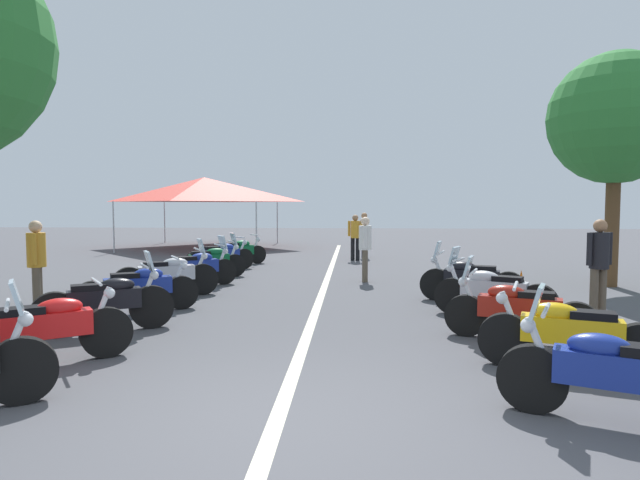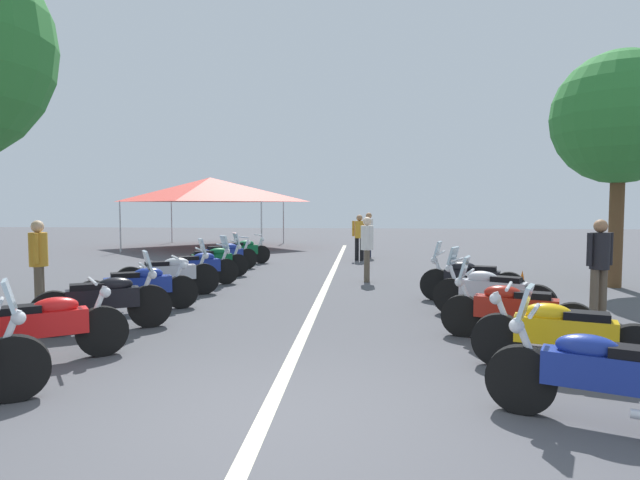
{
  "view_description": "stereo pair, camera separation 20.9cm",
  "coord_description": "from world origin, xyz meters",
  "px_view_note": "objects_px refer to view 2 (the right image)",
  "views": [
    {
      "loc": [
        -4.56,
        -0.69,
        1.95
      ],
      "look_at": [
        6.36,
        0.0,
        1.23
      ],
      "focal_mm": 29.92,
      "sensor_mm": 36.0,
      "label": 1
    },
    {
      "loc": [
        -4.56,
        -0.9,
        1.95
      ],
      "look_at": [
        6.36,
        0.0,
        1.23
      ],
      "focal_mm": 29.92,
      "sensor_mm": 36.0,
      "label": 2
    }
  ],
  "objects_px": {
    "motorcycle_left_row_8": "(242,251)",
    "bystander_4": "(39,258)",
    "bystander_1": "(599,260)",
    "motorcycle_left_row_1": "(42,327)",
    "traffic_cone_2": "(522,286)",
    "bystander_0": "(359,234)",
    "motorcycle_right_row_2": "(513,310)",
    "roadside_tree_0": "(620,119)",
    "motorcycle_left_row_5": "(198,267)",
    "motorcycle_left_row_6": "(213,261)",
    "motorcycle_left_row_3": "(139,287)",
    "event_tent": "(210,190)",
    "motorcycle_right_row_4": "(470,279)",
    "motorcycle_right_row_0": "(605,375)",
    "bystander_2": "(367,244)",
    "bystander_3": "(369,231)",
    "motorcycle_left_row_7": "(224,255)",
    "motorcycle_right_row_3": "(491,292)",
    "motorcycle_left_row_2": "(105,301)",
    "motorcycle_left_row_4": "(169,274)",
    "motorcycle_right_row_1": "(562,335)"
  },
  "relations": [
    {
      "from": "motorcycle_left_row_8",
      "to": "bystander_4",
      "type": "distance_m",
      "value": 8.08
    },
    {
      "from": "bystander_1",
      "to": "motorcycle_left_row_1",
      "type": "bearing_deg",
      "value": 91.73
    },
    {
      "from": "traffic_cone_2",
      "to": "bystander_0",
      "type": "relative_size",
      "value": 0.38
    },
    {
      "from": "motorcycle_right_row_2",
      "to": "roadside_tree_0",
      "type": "bearing_deg",
      "value": -105.52
    },
    {
      "from": "motorcycle_left_row_5",
      "to": "bystander_4",
      "type": "height_order",
      "value": "bystander_4"
    },
    {
      "from": "motorcycle_left_row_6",
      "to": "bystander_0",
      "type": "xyz_separation_m",
      "value": [
        4.71,
        -3.87,
        0.48
      ]
    },
    {
      "from": "motorcycle_left_row_3",
      "to": "roadside_tree_0",
      "type": "relative_size",
      "value": 0.35
    },
    {
      "from": "bystander_4",
      "to": "event_tent",
      "type": "bearing_deg",
      "value": -107.75
    },
    {
      "from": "motorcycle_left_row_5",
      "to": "roadside_tree_0",
      "type": "distance_m",
      "value": 10.5
    },
    {
      "from": "motorcycle_right_row_4",
      "to": "traffic_cone_2",
      "type": "relative_size",
      "value": 3.24
    },
    {
      "from": "motorcycle_left_row_6",
      "to": "motorcycle_right_row_0",
      "type": "distance_m",
      "value": 11.02
    },
    {
      "from": "motorcycle_left_row_3",
      "to": "motorcycle_left_row_5",
      "type": "relative_size",
      "value": 1.09
    },
    {
      "from": "roadside_tree_0",
      "to": "bystander_2",
      "type": "bearing_deg",
      "value": 85.77
    },
    {
      "from": "roadside_tree_0",
      "to": "event_tent",
      "type": "height_order",
      "value": "roadside_tree_0"
    },
    {
      "from": "motorcycle_left_row_1",
      "to": "bystander_4",
      "type": "xyz_separation_m",
      "value": [
        3.14,
        2.02,
        0.52
      ]
    },
    {
      "from": "bystander_2",
      "to": "bystander_3",
      "type": "xyz_separation_m",
      "value": [
        6.27,
        -0.1,
        0.01
      ]
    },
    {
      "from": "motorcycle_left_row_8",
      "to": "bystander_4",
      "type": "bearing_deg",
      "value": -138.79
    },
    {
      "from": "motorcycle_right_row_4",
      "to": "bystander_4",
      "type": "distance_m",
      "value": 8.21
    },
    {
      "from": "motorcycle_left_row_7",
      "to": "motorcycle_right_row_3",
      "type": "xyz_separation_m",
      "value": [
        -6.24,
        -6.31,
        0.02
      ]
    },
    {
      "from": "bystander_3",
      "to": "roadside_tree_0",
      "type": "bearing_deg",
      "value": -32.47
    },
    {
      "from": "motorcycle_left_row_2",
      "to": "motorcycle_left_row_4",
      "type": "bearing_deg",
      "value": 62.27
    },
    {
      "from": "motorcycle_left_row_4",
      "to": "motorcycle_right_row_2",
      "type": "height_order",
      "value": "motorcycle_left_row_4"
    },
    {
      "from": "motorcycle_right_row_0",
      "to": "bystander_4",
      "type": "distance_m",
      "value": 9.25
    },
    {
      "from": "motorcycle_left_row_6",
      "to": "motorcycle_left_row_8",
      "type": "bearing_deg",
      "value": 61.44
    },
    {
      "from": "motorcycle_left_row_8",
      "to": "traffic_cone_2",
      "type": "relative_size",
      "value": 2.81
    },
    {
      "from": "motorcycle_right_row_0",
      "to": "roadside_tree_0",
      "type": "bearing_deg",
      "value": -90.97
    },
    {
      "from": "motorcycle_left_row_1",
      "to": "motorcycle_left_row_3",
      "type": "xyz_separation_m",
      "value": [
        3.2,
        0.16,
        -0.01
      ]
    },
    {
      "from": "motorcycle_left_row_3",
      "to": "bystander_0",
      "type": "bearing_deg",
      "value": 37.3
    },
    {
      "from": "motorcycle_left_row_1",
      "to": "motorcycle_left_row_8",
      "type": "height_order",
      "value": "motorcycle_left_row_1"
    },
    {
      "from": "motorcycle_right_row_1",
      "to": "motorcycle_left_row_3",
      "type": "bearing_deg",
      "value": -6.39
    },
    {
      "from": "motorcycle_right_row_0",
      "to": "bystander_3",
      "type": "relative_size",
      "value": 1.18
    },
    {
      "from": "bystander_4",
      "to": "motorcycle_left_row_7",
      "type": "bearing_deg",
      "value": -128.08
    },
    {
      "from": "motorcycle_left_row_4",
      "to": "bystander_3",
      "type": "bearing_deg",
      "value": 35.86
    },
    {
      "from": "motorcycle_left_row_2",
      "to": "motorcycle_left_row_6",
      "type": "bearing_deg",
      "value": 59.91
    },
    {
      "from": "motorcycle_left_row_2",
      "to": "motorcycle_right_row_2",
      "type": "relative_size",
      "value": 0.91
    },
    {
      "from": "bystander_2",
      "to": "motorcycle_right_row_2",
      "type": "bearing_deg",
      "value": 112.61
    },
    {
      "from": "motorcycle_right_row_3",
      "to": "motorcycle_left_row_2",
      "type": "bearing_deg",
      "value": 40.5
    },
    {
      "from": "motorcycle_left_row_2",
      "to": "traffic_cone_2",
      "type": "relative_size",
      "value": 2.99
    },
    {
      "from": "roadside_tree_0",
      "to": "motorcycle_right_row_4",
      "type": "bearing_deg",
      "value": 121.41
    },
    {
      "from": "motorcycle_left_row_4",
      "to": "traffic_cone_2",
      "type": "distance_m",
      "value": 7.36
    },
    {
      "from": "motorcycle_left_row_3",
      "to": "traffic_cone_2",
      "type": "relative_size",
      "value": 3.16
    },
    {
      "from": "bystander_1",
      "to": "bystander_3",
      "type": "height_order",
      "value": "bystander_1"
    },
    {
      "from": "bystander_3",
      "to": "event_tent",
      "type": "relative_size",
      "value": 0.26
    },
    {
      "from": "motorcycle_right_row_2",
      "to": "bystander_0",
      "type": "height_order",
      "value": "bystander_0"
    },
    {
      "from": "motorcycle_right_row_1",
      "to": "motorcycle_right_row_4",
      "type": "relative_size",
      "value": 1.0
    },
    {
      "from": "motorcycle_left_row_1",
      "to": "motorcycle_right_row_2",
      "type": "xyz_separation_m",
      "value": [
        1.58,
        -6.05,
        0.0
      ]
    },
    {
      "from": "motorcycle_left_row_8",
      "to": "bystander_2",
      "type": "bearing_deg",
      "value": -76.12
    },
    {
      "from": "motorcycle_left_row_8",
      "to": "motorcycle_right_row_2",
      "type": "xyz_separation_m",
      "value": [
        -9.37,
        -6.1,
        0.02
      ]
    },
    {
      "from": "event_tent",
      "to": "bystander_0",
      "type": "bearing_deg",
      "value": -127.81
    },
    {
      "from": "motorcycle_left_row_6",
      "to": "motorcycle_left_row_7",
      "type": "distance_m",
      "value": 1.59
    }
  ]
}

